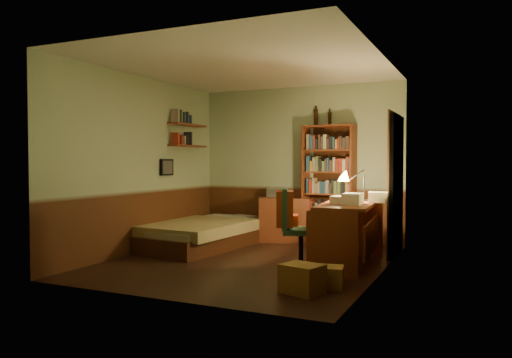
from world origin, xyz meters
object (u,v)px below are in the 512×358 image
at_px(desk, 348,235).
at_px(office_chair, 301,223).
at_px(bed, 204,224).
at_px(desk_lamp, 364,178).
at_px(bookshelf, 329,185).
at_px(cardboard_box_b, 328,277).
at_px(dresser, 283,220).
at_px(mini_stereo, 276,193).
at_px(cardboard_box_a, 302,279).

xyz_separation_m(desk, office_chair, (-0.50, -0.37, 0.16)).
height_order(bed, desk_lamp, desk_lamp).
bearing_deg(desk, bed, 161.99).
xyz_separation_m(bookshelf, cardboard_box_b, (0.80, -2.76, -0.85)).
height_order(dresser, cardboard_box_b, dresser).
bearing_deg(mini_stereo, dresser, -38.35).
xyz_separation_m(office_chair, cardboard_box_a, (0.41, -1.12, -0.42)).
xyz_separation_m(dresser, mini_stereo, (-0.19, 0.12, 0.44)).
height_order(office_chair, cardboard_box_b, office_chair).
xyz_separation_m(bookshelf, office_chair, (0.21, -1.95, -0.40)).
bearing_deg(bookshelf, desk_lamp, -46.93).
height_order(bed, desk, desk).
distance_m(office_chair, cardboard_box_a, 1.26).
distance_m(mini_stereo, desk, 2.35).
bearing_deg(mini_stereo, bed, -131.96).
height_order(mini_stereo, bookshelf, bookshelf).
relative_size(dresser, desk_lamp, 1.31).
height_order(bed, office_chair, office_chair).
bearing_deg(dresser, cardboard_box_a, -88.84).
bearing_deg(bookshelf, mini_stereo, -174.92).
distance_m(cardboard_box_a, cardboard_box_b, 0.36).
xyz_separation_m(mini_stereo, office_chair, (1.16, -1.99, -0.24)).
bearing_deg(desk_lamp, desk, -112.63).
height_order(mini_stereo, cardboard_box_a, mini_stereo).
height_order(bookshelf, desk_lamp, bookshelf).
height_order(office_chair, cardboard_box_a, office_chair).
xyz_separation_m(desk, cardboard_box_a, (-0.09, -1.49, -0.26)).
relative_size(bookshelf, cardboard_box_a, 4.89).
bearing_deg(bed, desk, -5.80).
distance_m(mini_stereo, desk_lamp, 2.15).
height_order(bed, cardboard_box_b, bed).
height_order(dresser, cardboard_box_a, dresser).
bearing_deg(bookshelf, bed, -142.22).
relative_size(desk_lamp, cardboard_box_b, 1.91).
distance_m(bookshelf, desk, 1.82).
height_order(bookshelf, cardboard_box_a, bookshelf).
bearing_deg(mini_stereo, cardboard_box_b, -62.87).
xyz_separation_m(dresser, cardboard_box_a, (1.38, -2.98, -0.22)).
distance_m(dresser, cardboard_box_a, 3.29).
distance_m(bed, mini_stereo, 1.41).
distance_m(bed, bookshelf, 2.12).
relative_size(mini_stereo, cardboard_box_b, 0.83).
xyz_separation_m(desk_lamp, cardboard_box_a, (-0.20, -1.92, -0.98)).
bearing_deg(bed, office_chair, -18.45).
relative_size(desk, office_chair, 1.33).
distance_m(office_chair, cardboard_box_b, 1.09).
distance_m(desk_lamp, cardboard_box_b, 1.90).
bearing_deg(office_chair, mini_stereo, 99.64).
bearing_deg(cardboard_box_b, cardboard_box_a, -119.64).
relative_size(dresser, office_chair, 0.73).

